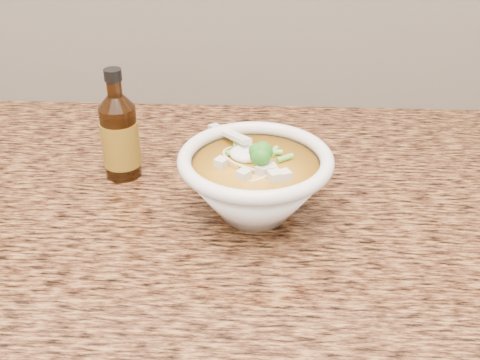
{
  "coord_description": "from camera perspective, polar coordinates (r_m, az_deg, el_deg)",
  "views": [
    {
      "loc": [
        0.14,
        0.95,
        1.36
      ],
      "look_at": [
        0.11,
        1.62,
        0.95
      ],
      "focal_mm": 45.0,
      "sensor_mm": 36.0,
      "label": 1
    }
  ],
  "objects": [
    {
      "name": "soup_bowl",
      "position": [
        0.79,
        1.45,
        -0.31
      ],
      "size": [
        0.2,
        0.22,
        0.11
      ],
      "rotation": [
        0.0,
        0.0,
        -0.12
      ],
      "color": "white",
      "rests_on": "counter_slab"
    },
    {
      "name": "counter_slab",
      "position": [
        0.88,
        -6.72,
        -2.17
      ],
      "size": [
        4.0,
        0.68,
        0.04
      ],
      "primitive_type": "cube",
      "color": "olive",
      "rests_on": "cabinet"
    },
    {
      "name": "hot_sauce_bottle",
      "position": [
        0.89,
        -11.32,
        4.02
      ],
      "size": [
        0.06,
        0.06,
        0.17
      ],
      "rotation": [
        0.0,
        0.0,
        0.02
      ],
      "color": "#341807",
      "rests_on": "counter_slab"
    }
  ]
}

